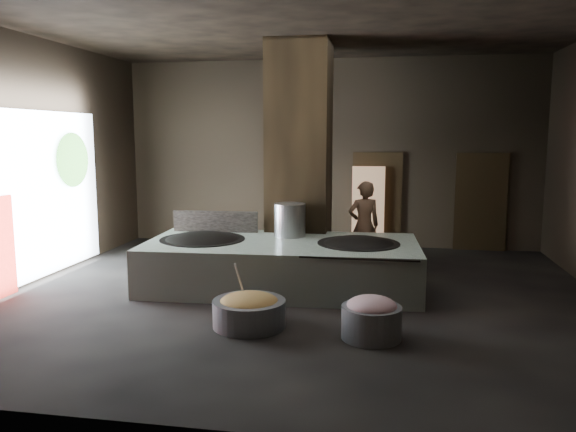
% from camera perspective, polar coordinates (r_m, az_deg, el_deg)
% --- Properties ---
extents(floor, '(10.00, 9.00, 0.10)m').
position_cam_1_polar(floor, '(9.67, 1.16, -8.30)').
color(floor, black).
rests_on(floor, ground).
extents(ceiling, '(10.00, 9.00, 0.10)m').
position_cam_1_polar(ceiling, '(9.45, 1.25, 19.51)').
color(ceiling, black).
rests_on(ceiling, back_wall).
extents(back_wall, '(10.00, 0.10, 4.50)m').
position_cam_1_polar(back_wall, '(13.79, 4.11, 6.36)').
color(back_wall, black).
rests_on(back_wall, ground).
extents(front_wall, '(10.00, 0.10, 4.50)m').
position_cam_1_polar(front_wall, '(4.84, -7.05, 2.75)').
color(front_wall, black).
rests_on(front_wall, ground).
extents(left_wall, '(0.10, 9.00, 4.50)m').
position_cam_1_polar(left_wall, '(11.22, -25.33, 5.14)').
color(left_wall, black).
rests_on(left_wall, ground).
extents(pillar, '(1.20, 1.20, 4.50)m').
position_cam_1_polar(pillar, '(11.20, 1.17, 5.93)').
color(pillar, black).
rests_on(pillar, ground).
extents(hearth_platform, '(4.88, 2.50, 0.83)m').
position_cam_1_polar(hearth_platform, '(10.03, -0.63, -4.94)').
color(hearth_platform, silver).
rests_on(hearth_platform, ground).
extents(platform_cap, '(4.67, 2.24, 0.03)m').
position_cam_1_polar(platform_cap, '(9.95, -0.64, -2.70)').
color(platform_cap, black).
rests_on(platform_cap, hearth_platform).
extents(wok_left, '(1.51, 1.51, 0.42)m').
position_cam_1_polar(wok_left, '(10.27, -8.67, -2.81)').
color(wok_left, black).
rests_on(wok_left, hearth_platform).
extents(wok_left_rim, '(1.54, 1.54, 0.05)m').
position_cam_1_polar(wok_left_rim, '(10.26, -8.68, -2.43)').
color(wok_left_rim, black).
rests_on(wok_left_rim, hearth_platform).
extents(wok_right, '(1.40, 1.40, 0.39)m').
position_cam_1_polar(wok_right, '(9.85, 7.17, -3.25)').
color(wok_right, black).
rests_on(wok_right, hearth_platform).
extents(wok_right_rim, '(1.43, 1.43, 0.05)m').
position_cam_1_polar(wok_right_rim, '(9.84, 7.17, -2.85)').
color(wok_right_rim, black).
rests_on(wok_right_rim, hearth_platform).
extents(stock_pot, '(0.58, 0.58, 0.62)m').
position_cam_1_polar(stock_pot, '(10.42, 0.19, -0.44)').
color(stock_pot, '#AAACB2').
rests_on(stock_pot, hearth_platform).
extents(splash_guard, '(1.66, 0.14, 0.42)m').
position_cam_1_polar(splash_guard, '(10.97, -7.38, -0.59)').
color(splash_guard, black).
rests_on(splash_guard, hearth_platform).
extents(cook, '(0.76, 0.62, 1.79)m').
position_cam_1_polar(cook, '(11.37, 7.72, -0.98)').
color(cook, '#906549').
rests_on(cook, ground).
extents(veg_basin, '(1.25, 1.25, 0.38)m').
position_cam_1_polar(veg_basin, '(8.12, -3.97, -9.82)').
color(veg_basin, slate).
rests_on(veg_basin, ground).
extents(veg_fill, '(0.85, 0.85, 0.26)m').
position_cam_1_polar(veg_fill, '(8.07, -3.98, -8.75)').
color(veg_fill, olive).
rests_on(veg_fill, veg_basin).
extents(ladle, '(0.11, 0.41, 0.74)m').
position_cam_1_polar(ladle, '(8.19, -4.76, -7.04)').
color(ladle, '#AAACB2').
rests_on(ladle, veg_basin).
extents(meat_basin, '(1.06, 1.06, 0.44)m').
position_cam_1_polar(meat_basin, '(7.72, 8.46, -10.63)').
color(meat_basin, slate).
rests_on(meat_basin, ground).
extents(meat_fill, '(0.67, 0.67, 0.26)m').
position_cam_1_polar(meat_fill, '(7.65, 8.50, -9.01)').
color(meat_fill, '#BF7282').
rests_on(meat_fill, meat_basin).
extents(doorway_near, '(1.18, 0.08, 2.38)m').
position_cam_1_polar(doorway_near, '(13.71, 9.01, 1.44)').
color(doorway_near, black).
rests_on(doorway_near, ground).
extents(doorway_near_glow, '(0.77, 0.04, 1.82)m').
position_cam_1_polar(doorway_near_glow, '(13.55, 8.14, 1.17)').
color(doorway_near_glow, '#8C6647').
rests_on(doorway_near_glow, ground).
extents(doorway_far, '(1.18, 0.08, 2.38)m').
position_cam_1_polar(doorway_far, '(13.88, 18.97, 1.18)').
color(doorway_far, black).
rests_on(doorway_far, ground).
extents(doorway_far_glow, '(0.89, 0.04, 2.10)m').
position_cam_1_polar(doorway_far_glow, '(13.97, 18.47, 1.04)').
color(doorway_far_glow, '#8C6647').
rests_on(doorway_far_glow, ground).
extents(left_opening, '(0.04, 4.20, 3.10)m').
position_cam_1_polar(left_opening, '(11.37, -24.13, 1.96)').
color(left_opening, white).
rests_on(left_opening, ground).
extents(tree_silhouette, '(0.28, 1.10, 1.10)m').
position_cam_1_polar(tree_silhouette, '(12.20, -21.02, 5.34)').
color(tree_silhouette, '#194714').
rests_on(tree_silhouette, left_opening).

